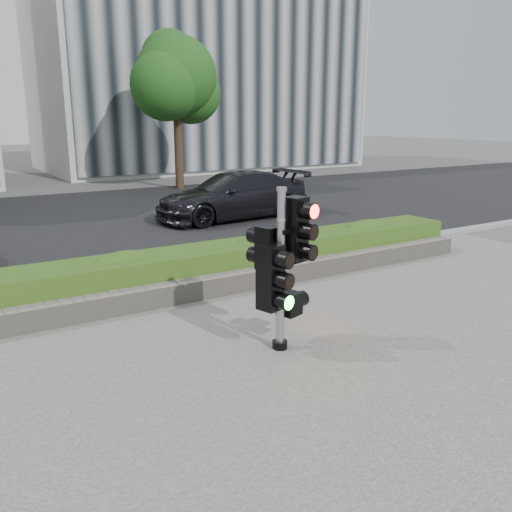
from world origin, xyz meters
name	(u,v)px	position (x,y,z in m)	size (l,w,h in m)	color
ground	(268,335)	(0.00, 0.00, 0.00)	(120.00, 120.00, 0.00)	#51514C
sidewalk	(399,413)	(0.00, -2.50, 0.01)	(16.00, 11.00, 0.03)	#9E9389
road	(84,222)	(0.00, 10.00, 0.01)	(60.00, 13.00, 0.02)	black
curb	(178,277)	(0.00, 3.15, 0.06)	(60.00, 0.25, 0.12)	gray
stone_wall	(208,287)	(0.00, 1.90, 0.20)	(12.00, 0.32, 0.34)	gray
hedge	(191,268)	(0.00, 2.55, 0.37)	(12.00, 1.00, 0.68)	olive
building_right	(197,65)	(11.00, 25.00, 6.00)	(18.00, 10.00, 12.00)	#B7B7B2
tree_right	(175,80)	(5.48, 15.55, 4.48)	(4.10, 3.58, 6.53)	black
traffic_signal	(280,261)	(-0.13, -0.48, 1.21)	(0.78, 0.65, 2.14)	black
car_dark	(233,195)	(3.98, 8.13, 0.72)	(1.95, 4.80, 1.39)	black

